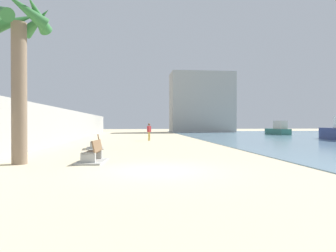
{
  "coord_description": "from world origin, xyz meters",
  "views": [
    {
      "loc": [
        -0.72,
        -10.78,
        1.72
      ],
      "look_at": [
        2.43,
        17.85,
        1.45
      ],
      "focal_mm": 31.86,
      "sensor_mm": 36.0,
      "label": 1
    }
  ],
  "objects_px": {
    "palm_tree": "(19,46)",
    "person_walking": "(149,131)",
    "bench_near": "(93,157)",
    "boat_outer": "(278,130)",
    "bench_far": "(96,145)"
  },
  "relations": [
    {
      "from": "palm_tree",
      "to": "person_walking",
      "type": "xyz_separation_m",
      "value": [
        6.19,
        16.19,
        -3.95
      ]
    },
    {
      "from": "palm_tree",
      "to": "bench_near",
      "type": "xyz_separation_m",
      "value": [
        2.96,
        0.25,
        -4.72
      ]
    },
    {
      "from": "bench_near",
      "to": "person_walking",
      "type": "bearing_deg",
      "value": 78.58
    },
    {
      "from": "bench_near",
      "to": "person_walking",
      "type": "distance_m",
      "value": 16.29
    },
    {
      "from": "bench_near",
      "to": "boat_outer",
      "type": "xyz_separation_m",
      "value": [
        22.92,
        28.62,
        0.54
      ]
    },
    {
      "from": "palm_tree",
      "to": "bench_near",
      "type": "relative_size",
      "value": 3.22
    },
    {
      "from": "palm_tree",
      "to": "bench_near",
      "type": "height_order",
      "value": "palm_tree"
    },
    {
      "from": "bench_far",
      "to": "person_walking",
      "type": "relative_size",
      "value": 1.29
    },
    {
      "from": "palm_tree",
      "to": "person_walking",
      "type": "distance_m",
      "value": 17.78
    },
    {
      "from": "bench_far",
      "to": "boat_outer",
      "type": "relative_size",
      "value": 0.41
    },
    {
      "from": "person_walking",
      "to": "boat_outer",
      "type": "bearing_deg",
      "value": 32.75
    },
    {
      "from": "bench_far",
      "to": "person_walking",
      "type": "distance_m",
      "value": 9.79
    },
    {
      "from": "palm_tree",
      "to": "bench_far",
      "type": "height_order",
      "value": "palm_tree"
    },
    {
      "from": "bench_far",
      "to": "person_walking",
      "type": "bearing_deg",
      "value": 65.7
    },
    {
      "from": "bench_near",
      "to": "boat_outer",
      "type": "distance_m",
      "value": 36.67
    }
  ]
}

